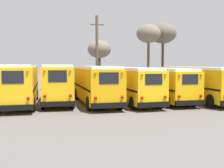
{
  "coord_description": "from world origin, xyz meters",
  "views": [
    {
      "loc": [
        -5.4,
        -23.52,
        3.26
      ],
      "look_at": [
        0.0,
        0.0,
        1.62
      ],
      "focal_mm": 45.0,
      "sensor_mm": 36.0,
      "label": 1
    }
  ],
  "objects_px": {
    "school_bus_0": "(20,83)",
    "school_bus_3": "(130,84)",
    "school_bus_1": "(58,82)",
    "school_bus_5": "(196,82)",
    "school_bus_2": "(96,83)",
    "bare_tree_0": "(149,35)",
    "school_bus_4": "(161,83)",
    "utility_pole": "(97,52)",
    "bare_tree_1": "(99,50)",
    "bare_tree_2": "(163,34)"
  },
  "relations": [
    {
      "from": "bare_tree_1",
      "to": "bare_tree_2",
      "type": "height_order",
      "value": "bare_tree_2"
    },
    {
      "from": "school_bus_0",
      "to": "utility_pole",
      "type": "xyz_separation_m",
      "value": [
        8.32,
        11.6,
        3.05
      ]
    },
    {
      "from": "school_bus_3",
      "to": "bare_tree_0",
      "type": "xyz_separation_m",
      "value": [
        7.35,
        15.35,
        5.99
      ]
    },
    {
      "from": "school_bus_2",
      "to": "bare_tree_0",
      "type": "distance_m",
      "value": 19.61
    },
    {
      "from": "school_bus_2",
      "to": "school_bus_5",
      "type": "distance_m",
      "value": 9.1
    },
    {
      "from": "school_bus_3",
      "to": "bare_tree_0",
      "type": "height_order",
      "value": "bare_tree_0"
    },
    {
      "from": "school_bus_0",
      "to": "school_bus_3",
      "type": "relative_size",
      "value": 0.97
    },
    {
      "from": "school_bus_0",
      "to": "school_bus_1",
      "type": "height_order",
      "value": "school_bus_0"
    },
    {
      "from": "bare_tree_1",
      "to": "bare_tree_2",
      "type": "relative_size",
      "value": 0.7
    },
    {
      "from": "school_bus_4",
      "to": "bare_tree_2",
      "type": "xyz_separation_m",
      "value": [
        7.24,
        16.64,
        6.34
      ]
    },
    {
      "from": "bare_tree_2",
      "to": "school_bus_5",
      "type": "bearing_deg",
      "value": -103.59
    },
    {
      "from": "bare_tree_0",
      "to": "utility_pole",
      "type": "bearing_deg",
      "value": -158.11
    },
    {
      "from": "school_bus_4",
      "to": "utility_pole",
      "type": "relative_size",
      "value": 1.1
    },
    {
      "from": "school_bus_0",
      "to": "utility_pole",
      "type": "relative_size",
      "value": 1.07
    },
    {
      "from": "school_bus_3",
      "to": "utility_pole",
      "type": "relative_size",
      "value": 1.11
    },
    {
      "from": "school_bus_2",
      "to": "school_bus_3",
      "type": "height_order",
      "value": "school_bus_2"
    },
    {
      "from": "bare_tree_0",
      "to": "bare_tree_1",
      "type": "bearing_deg",
      "value": -179.68
    },
    {
      "from": "school_bus_0",
      "to": "bare_tree_0",
      "type": "distance_m",
      "value": 22.94
    },
    {
      "from": "school_bus_2",
      "to": "school_bus_3",
      "type": "bearing_deg",
      "value": 3.69
    },
    {
      "from": "bare_tree_1",
      "to": "bare_tree_2",
      "type": "distance_m",
      "value": 10.62
    },
    {
      "from": "school_bus_2",
      "to": "bare_tree_0",
      "type": "xyz_separation_m",
      "value": [
        10.39,
        15.55,
        5.91
      ]
    },
    {
      "from": "school_bus_3",
      "to": "school_bus_0",
      "type": "bearing_deg",
      "value": 176.96
    },
    {
      "from": "school_bus_3",
      "to": "bare_tree_1",
      "type": "distance_m",
      "value": 15.75
    },
    {
      "from": "school_bus_2",
      "to": "school_bus_5",
      "type": "relative_size",
      "value": 0.88
    },
    {
      "from": "school_bus_1",
      "to": "utility_pole",
      "type": "relative_size",
      "value": 1.05
    },
    {
      "from": "school_bus_3",
      "to": "utility_pole",
      "type": "xyz_separation_m",
      "value": [
        -0.78,
        12.08,
        3.19
      ]
    },
    {
      "from": "bare_tree_1",
      "to": "bare_tree_2",
      "type": "xyz_separation_m",
      "value": [
        10.16,
        1.69,
        2.59
      ]
    },
    {
      "from": "school_bus_4",
      "to": "school_bus_0",
      "type": "bearing_deg",
      "value": 179.45
    },
    {
      "from": "bare_tree_0",
      "to": "bare_tree_1",
      "type": "relative_size",
      "value": 1.37
    },
    {
      "from": "school_bus_1",
      "to": "bare_tree_1",
      "type": "bearing_deg",
      "value": 66.14
    },
    {
      "from": "school_bus_0",
      "to": "school_bus_2",
      "type": "xyz_separation_m",
      "value": [
        6.07,
        -0.68,
        -0.06
      ]
    },
    {
      "from": "school_bus_1",
      "to": "bare_tree_1",
      "type": "height_order",
      "value": "bare_tree_1"
    },
    {
      "from": "school_bus_1",
      "to": "school_bus_5",
      "type": "distance_m",
      "value": 12.26
    },
    {
      "from": "school_bus_2",
      "to": "bare_tree_1",
      "type": "height_order",
      "value": "bare_tree_1"
    },
    {
      "from": "school_bus_1",
      "to": "utility_pole",
      "type": "height_order",
      "value": "utility_pole"
    },
    {
      "from": "bare_tree_2",
      "to": "bare_tree_0",
      "type": "bearing_deg",
      "value": -150.48
    },
    {
      "from": "school_bus_4",
      "to": "school_bus_1",
      "type": "bearing_deg",
      "value": 173.98
    },
    {
      "from": "school_bus_1",
      "to": "bare_tree_0",
      "type": "height_order",
      "value": "bare_tree_0"
    },
    {
      "from": "school_bus_5",
      "to": "bare_tree_2",
      "type": "distance_m",
      "value": 18.97
    },
    {
      "from": "school_bus_0",
      "to": "school_bus_3",
      "type": "xyz_separation_m",
      "value": [
        9.1,
        -0.48,
        -0.14
      ]
    },
    {
      "from": "school_bus_0",
      "to": "school_bus_3",
      "type": "distance_m",
      "value": 9.11
    },
    {
      "from": "school_bus_0",
      "to": "school_bus_1",
      "type": "bearing_deg",
      "value": 15.54
    },
    {
      "from": "school_bus_0",
      "to": "bare_tree_2",
      "type": "bearing_deg",
      "value": 40.46
    },
    {
      "from": "bare_tree_1",
      "to": "school_bus_1",
      "type": "bearing_deg",
      "value": -113.86
    },
    {
      "from": "bare_tree_0",
      "to": "school_bus_3",
      "type": "bearing_deg",
      "value": -115.6
    },
    {
      "from": "school_bus_1",
      "to": "utility_pole",
      "type": "bearing_deg",
      "value": 63.81
    },
    {
      "from": "bare_tree_0",
      "to": "school_bus_5",
      "type": "bearing_deg",
      "value": -94.67
    },
    {
      "from": "school_bus_1",
      "to": "school_bus_5",
      "type": "xyz_separation_m",
      "value": [
        12.13,
        -1.73,
        -0.11
      ]
    },
    {
      "from": "school_bus_0",
      "to": "school_bus_4",
      "type": "distance_m",
      "value": 12.13
    },
    {
      "from": "school_bus_1",
      "to": "school_bus_5",
      "type": "bearing_deg",
      "value": -8.11
    }
  ]
}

